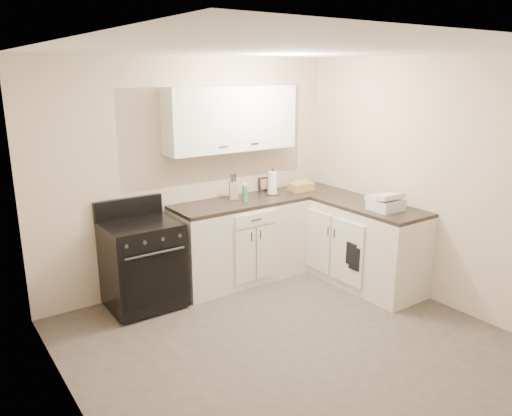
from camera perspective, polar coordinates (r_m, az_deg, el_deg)
floor at (r=4.58m, az=4.24°, el=-15.38°), size 3.60×3.60×0.00m
ceiling at (r=3.95m, az=4.99°, el=17.63°), size 3.60×3.60×0.00m
wall_back at (r=5.56m, az=-7.28°, el=3.91°), size 3.60×0.00×3.60m
wall_right at (r=5.39m, az=19.58°, el=2.78°), size 0.00×3.60×3.60m
wall_left at (r=3.30m, az=-20.43°, el=-4.89°), size 0.00×3.60×3.60m
wall_front at (r=3.01m, az=27.08°, el=-7.63°), size 3.60×0.00×3.60m
base_cabinets_back at (r=5.73m, az=-1.83°, el=-3.94°), size 1.55×0.60×0.90m
base_cabinets_right at (r=5.90m, az=10.48°, el=-3.61°), size 0.60×1.90×0.90m
countertop_back at (r=5.59m, az=-1.87°, el=0.61°), size 1.55×0.60×0.04m
countertop_right at (r=5.77m, az=10.71°, el=0.81°), size 0.60×1.90×0.04m
upper_cabinets at (r=5.56m, az=-2.81°, el=10.16°), size 1.55×0.30×0.70m
stove at (r=5.19m, az=-12.82°, el=-6.29°), size 0.72×0.61×0.87m
knife_block at (r=5.64m, az=-2.59°, el=2.00°), size 0.11×0.11×0.20m
paper_towel at (r=5.86m, az=1.88°, el=2.87°), size 0.12×0.12×0.27m
soap_bottle at (r=5.52m, az=-1.29°, el=1.62°), size 0.08×0.08×0.18m
picture_frame at (r=6.05m, az=0.86°, el=2.76°), size 0.13×0.04×0.16m
wicker_basket at (r=6.10m, az=5.19°, el=2.45°), size 0.29×0.21×0.09m
countertop_grill at (r=5.38m, az=14.62°, el=0.36°), size 0.32×0.30×0.11m
oven_mitt_near at (r=5.42m, az=11.19°, el=-5.70°), size 0.02×0.15×0.25m
oven_mitt_far at (r=5.44m, az=10.85°, el=-5.19°), size 0.02×0.14×0.25m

